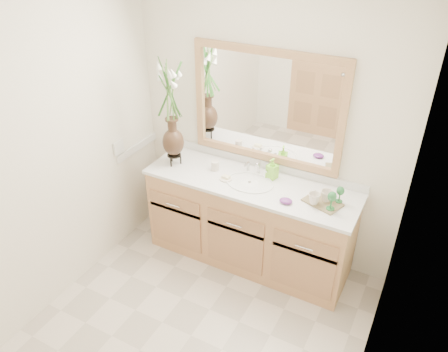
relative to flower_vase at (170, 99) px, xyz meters
The scene contains 20 objects.
floor 1.89m from the flower_vase, 52.86° to the right, with size 2.60×2.60×0.00m, color beige.
ceiling 1.54m from the flower_vase, 52.86° to the right, with size 2.40×2.60×0.02m, color white.
wall_back 0.84m from the flower_vase, 24.16° to the left, with size 2.40×0.02×2.40m, color white.
wall_left 1.11m from the flower_vase, 115.60° to the right, with size 0.02×2.60×2.40m, color white.
wall_right 2.18m from the flower_vase, 26.63° to the right, with size 0.02×2.60×2.40m, color white.
vanity 1.28m from the flower_vase, ahead, with size 1.80×0.55×0.80m.
counter 0.97m from the flower_vase, ahead, with size 1.84×0.57×0.03m, color white.
sink 1.00m from the flower_vase, ahead, with size 0.38×0.34×0.23m.
mirror 0.80m from the flower_vase, 22.72° to the left, with size 1.32×0.04×0.97m.
switch_plate 0.68m from the flower_vase, 155.52° to the right, with size 0.02×0.12×0.12m, color white.
flower_vase is the anchor object (origin of this frame).
tumbler 0.69m from the flower_vase, 11.39° to the left, with size 0.07×0.07×0.08m, color beige.
soap_dish 0.81m from the flower_vase, ahead, with size 0.11×0.11×0.03m.
soap_bottle 1.04m from the flower_vase, 12.22° to the left, with size 0.07×0.08×0.16m, color #84E235.
purple_dish 1.27m from the flower_vase, ahead, with size 0.10×0.08×0.04m, color #642775.
tray 1.50m from the flower_vase, ahead, with size 0.28×0.19×0.01m, color olive.
mug_left 1.42m from the flower_vase, ahead, with size 0.09×0.09×0.09m, color beige.
mug_right 1.49m from the flower_vase, ahead, with size 0.10×0.09×0.10m, color beige.
goblet_front 1.53m from the flower_vase, ahead, with size 0.07×0.07×0.15m.
goblet_back 1.56m from the flower_vase, ahead, with size 0.06×0.06×0.14m.
Camera 1 is at (1.26, -1.84, 2.78)m, focal length 35.00 mm.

